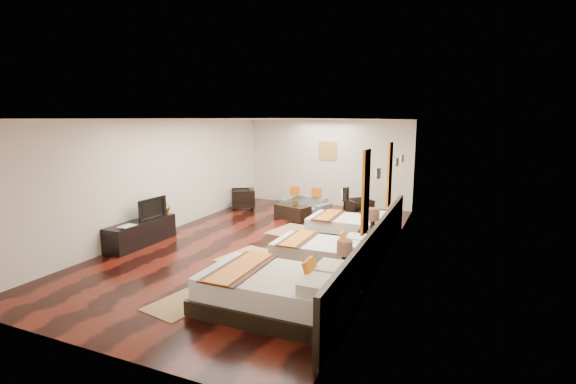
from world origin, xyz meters
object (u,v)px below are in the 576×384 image
at_px(nightstand_a, 344,276).
at_px(table_plant, 296,201).
at_px(bed_far, 350,227).
at_px(bed_near, 278,292).
at_px(armchair_right, 359,209).
at_px(nightstand_b, 372,239).
at_px(tv_console, 141,233).
at_px(sofa, 306,204).
at_px(figurine, 162,206).
at_px(bed_mid, 323,253).
at_px(armchair_left, 243,199).
at_px(coffee_table, 293,212).
at_px(book, 122,226).
at_px(tv, 150,208).

xyz_separation_m(nightstand_a, table_plant, (-2.64, 4.46, 0.20)).
height_order(bed_far, table_plant, bed_far).
distance_m(bed_near, armchair_right, 5.99).
distance_m(nightstand_b, tv_console, 5.13).
bearing_deg(nightstand_b, nightstand_a, -90.00).
relative_size(bed_near, sofa, 1.40).
bearing_deg(figurine, bed_near, -30.56).
bearing_deg(armchair_right, figurine, 177.35).
bearing_deg(sofa, nightstand_b, -30.19).
height_order(bed_mid, table_plant, bed_mid).
height_order(sofa, armchair_left, armchair_left).
relative_size(figurine, coffee_table, 0.38).
bearing_deg(book, sofa, 66.67).
xyz_separation_m(bed_near, table_plant, (-1.90, 5.37, 0.23)).
bearing_deg(tv, tv_console, 171.24).
bearing_deg(table_plant, nightstand_b, -40.67).
height_order(nightstand_b, coffee_table, nightstand_b).
height_order(bed_near, tv, tv).
bearing_deg(bed_far, armchair_left, 155.80).
relative_size(bed_near, coffee_table, 2.27).
relative_size(nightstand_a, table_plant, 3.75).
height_order(tv_console, sofa, tv_console).
distance_m(tv, figurine, 0.48).
bearing_deg(armchair_right, nightstand_a, -123.28).
distance_m(sofa, armchair_left, 2.01).
relative_size(nightstand_b, coffee_table, 0.99).
height_order(bed_near, tv_console, bed_near).
bearing_deg(tv_console, armchair_left, 86.37).
distance_m(nightstand_a, armchair_right, 5.18).
bearing_deg(coffee_table, table_plant, 34.35).
xyz_separation_m(bed_mid, figurine, (-4.19, 0.39, 0.50)).
height_order(book, figurine, figurine).
bearing_deg(sofa, book, -93.28).
distance_m(figurine, armchair_right, 5.32).
bearing_deg(bed_near, figurine, 149.44).
bearing_deg(bed_far, bed_near, -89.94).
distance_m(armchair_left, coffee_table, 2.06).
relative_size(coffee_table, table_plant, 4.09).
xyz_separation_m(bed_mid, nightstand_a, (0.75, -1.19, 0.08)).
distance_m(bed_far, nightstand_b, 1.31).
bearing_deg(figurine, coffee_table, 51.85).
distance_m(figurine, armchair_left, 3.48).
bearing_deg(armchair_left, armchair_right, 58.96).
bearing_deg(bed_mid, table_plant, 119.99).
relative_size(bed_mid, tv, 2.21).
bearing_deg(tv_console, bed_mid, 4.76).
xyz_separation_m(figurine, table_plant, (2.30, 2.89, -0.22)).
distance_m(nightstand_a, nightstand_b, 2.19).
bearing_deg(tv_console, table_plant, 57.59).
bearing_deg(nightstand_a, armchair_right, 100.76).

